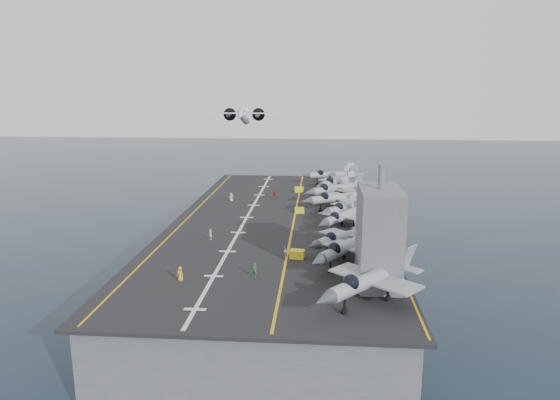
# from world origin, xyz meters

# --- Properties ---
(ground) EXTENTS (500.00, 500.00, 0.00)m
(ground) POSITION_xyz_m (0.00, 0.00, 0.00)
(ground) COLOR #142135
(ground) RESTS_ON ground
(hull) EXTENTS (36.00, 90.00, 10.00)m
(hull) POSITION_xyz_m (0.00, 0.00, 5.00)
(hull) COLOR #56595E
(hull) RESTS_ON ground
(flight_deck) EXTENTS (38.00, 92.00, 0.40)m
(flight_deck) POSITION_xyz_m (0.00, 0.00, 10.20)
(flight_deck) COLOR black
(flight_deck) RESTS_ON hull
(foul_line) EXTENTS (0.35, 90.00, 0.02)m
(foul_line) POSITION_xyz_m (3.00, 0.00, 10.42)
(foul_line) COLOR gold
(foul_line) RESTS_ON flight_deck
(landing_centerline) EXTENTS (0.50, 90.00, 0.02)m
(landing_centerline) POSITION_xyz_m (-6.00, 0.00, 10.42)
(landing_centerline) COLOR silver
(landing_centerline) RESTS_ON flight_deck
(deck_edge_port) EXTENTS (0.25, 90.00, 0.02)m
(deck_edge_port) POSITION_xyz_m (-17.00, 0.00, 10.42)
(deck_edge_port) COLOR gold
(deck_edge_port) RESTS_ON flight_deck
(deck_edge_stbd) EXTENTS (0.25, 90.00, 0.02)m
(deck_edge_stbd) POSITION_xyz_m (18.50, 0.00, 10.42)
(deck_edge_stbd) COLOR gold
(deck_edge_stbd) RESTS_ON flight_deck
(island_superstructure) EXTENTS (5.00, 10.00, 15.00)m
(island_superstructure) POSITION_xyz_m (15.00, -30.00, 17.90)
(island_superstructure) COLOR #56595E
(island_superstructure) RESTS_ON flight_deck
(fighter_jet_0) EXTENTS (18.99, 19.50, 5.68)m
(fighter_jet_0) POSITION_xyz_m (13.46, -36.30, 13.24)
(fighter_jet_0) COLOR #A0A6B1
(fighter_jet_0) RESTS_ON flight_deck
(fighter_jet_1) EXTENTS (16.86, 18.37, 5.31)m
(fighter_jet_1) POSITION_xyz_m (11.47, -23.96, 13.05)
(fighter_jet_1) COLOR gray
(fighter_jet_1) RESTS_ON flight_deck
(fighter_jet_2) EXTENTS (15.97, 16.09, 4.72)m
(fighter_jet_2) POSITION_xyz_m (11.45, -18.29, 12.76)
(fighter_jet_2) COLOR gray
(fighter_jet_2) RESTS_ON flight_deck
(fighter_jet_3) EXTENTS (15.55, 16.91, 4.89)m
(fighter_jet_3) POSITION_xyz_m (11.90, -6.15, 12.84)
(fighter_jet_3) COLOR #959EA4
(fighter_jet_3) RESTS_ON flight_deck
(fighter_jet_4) EXTENTS (16.48, 16.26, 4.83)m
(fighter_jet_4) POSITION_xyz_m (13.48, 0.54, 12.81)
(fighter_jet_4) COLOR #90969E
(fighter_jet_4) RESTS_ON flight_deck
(fighter_jet_5) EXTENTS (18.27, 16.39, 5.29)m
(fighter_jet_5) POSITION_xyz_m (11.54, 7.46, 13.04)
(fighter_jet_5) COLOR gray
(fighter_jet_5) RESTS_ON flight_deck
(fighter_jet_6) EXTENTS (18.99, 18.46, 5.53)m
(fighter_jet_6) POSITION_xyz_m (11.26, 16.19, 13.17)
(fighter_jet_6) COLOR #A0AAB2
(fighter_jet_6) RESTS_ON flight_deck
(fighter_jet_7) EXTENTS (17.32, 18.49, 5.34)m
(fighter_jet_7) POSITION_xyz_m (11.97, 24.78, 13.07)
(fighter_jet_7) COLOR gray
(fighter_jet_7) RESTS_ON flight_deck
(fighter_jet_8) EXTENTS (16.54, 13.23, 5.02)m
(fighter_jet_8) POSITION_xyz_m (10.95, 34.86, 12.91)
(fighter_jet_8) COLOR gray
(fighter_jet_8) RESTS_ON flight_deck
(tow_cart_a) EXTENTS (2.22, 1.60, 1.24)m
(tow_cart_a) POSITION_xyz_m (4.52, -22.17, 11.02)
(tow_cart_a) COLOR yellow
(tow_cart_a) RESTS_ON flight_deck
(tow_cart_b) EXTENTS (1.90, 1.34, 1.08)m
(tow_cart_b) POSITION_xyz_m (3.80, 4.26, 10.94)
(tow_cart_b) COLOR yellow
(tow_cart_b) RESTS_ON flight_deck
(tow_cart_c) EXTENTS (2.10, 1.45, 1.20)m
(tow_cart_c) POSITION_xyz_m (2.95, 24.08, 11.00)
(tow_cart_c) COLOR yellow
(tow_cart_c) RESTS_ON flight_deck
(crew_0) EXTENTS (1.33, 1.13, 1.87)m
(crew_0) POSITION_xyz_m (-9.88, -31.91, 11.34)
(crew_0) COLOR yellow
(crew_0) RESTS_ON flight_deck
(crew_1) EXTENTS (1.24, 1.24, 1.75)m
(crew_1) POSITION_xyz_m (-9.81, -14.31, 11.28)
(crew_1) COLOR silver
(crew_1) RESTS_ON flight_deck
(crew_4) EXTENTS (1.32, 1.20, 1.83)m
(crew_4) POSITION_xyz_m (-2.22, 16.69, 11.31)
(crew_4) COLOR #A71E16
(crew_4) RESTS_ON flight_deck
(crew_5) EXTENTS (1.34, 1.14, 1.88)m
(crew_5) POSITION_xyz_m (-11.23, 13.24, 11.34)
(crew_5) COLOR silver
(crew_5) RESTS_ON flight_deck
(crew_6) EXTENTS (1.34, 1.32, 1.89)m
(crew_6) POSITION_xyz_m (-0.62, -29.82, 11.34)
(crew_6) COLOR #247E2D
(crew_6) RESTS_ON flight_deck
(crew_7) EXTENTS (0.99, 1.16, 1.64)m
(crew_7) POSITION_xyz_m (2.71, -21.56, 11.22)
(crew_7) COLOR silver
(crew_7) RESTS_ON flight_deck
(transport_plane) EXTENTS (21.34, 14.71, 4.99)m
(transport_plane) POSITION_xyz_m (-15.08, 56.93, 25.70)
(transport_plane) COLOR silver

